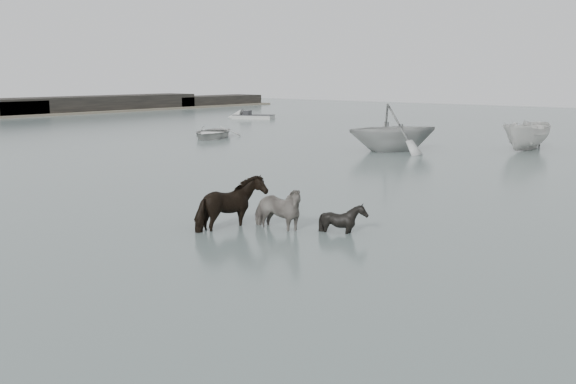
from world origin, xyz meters
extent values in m
plane|color=#51605C|center=(0.00, 0.00, 0.00)|extent=(140.00, 140.00, 0.00)
imported|color=black|center=(0.21, -0.23, 0.73)|extent=(1.78, 0.91, 1.46)
imported|color=black|center=(-0.77, -0.90, 0.84)|extent=(1.85, 2.01, 1.68)
imported|color=black|center=(1.74, 0.60, 0.57)|extent=(1.28, 1.21, 1.13)
imported|color=beige|center=(-19.14, 15.76, 0.45)|extent=(4.81, 5.27, 0.89)
imported|color=#A8AAA8|center=(-6.54, 17.00, 1.32)|extent=(6.33, 6.54, 2.64)
imported|color=silver|center=(-1.17, 21.91, 0.86)|extent=(1.84, 4.52, 1.72)
cube|color=#726856|center=(-50.00, 18.00, 0.05)|extent=(6.00, 70.00, 0.30)
cube|color=black|center=(-50.00, 28.00, 0.95)|extent=(4.50, 24.00, 1.50)
cube|color=black|center=(-50.00, 45.00, 0.75)|extent=(4.50, 14.00, 1.10)
camera|label=1|loc=(10.98, -12.67, 4.04)|focal=40.00mm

